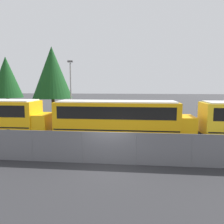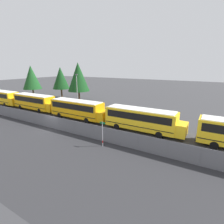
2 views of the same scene
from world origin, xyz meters
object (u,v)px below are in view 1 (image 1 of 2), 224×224
at_px(school_bus_3, 119,117).
at_px(tree_1, 52,73).
at_px(light_pole, 71,89).
at_px(tree_3, 6,77).

xyz_separation_m(school_bus_3, tree_1, (-10.40, 12.29, 4.35)).
height_order(light_pole, tree_3, tree_3).
distance_m(light_pole, tree_1, 7.28).
height_order(school_bus_3, tree_3, tree_3).
relative_size(light_pole, tree_3, 0.84).
xyz_separation_m(light_pole, tree_1, (-4.27, 5.45, 2.24)).
xyz_separation_m(school_bus_3, light_pole, (-6.12, 6.84, 2.11)).
relative_size(tree_1, tree_3, 1.13).
bearing_deg(school_bus_3, tree_3, 143.30).
height_order(light_pole, tree_1, tree_1).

